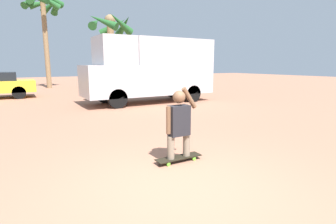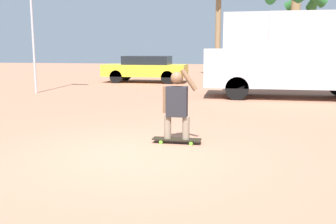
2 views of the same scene
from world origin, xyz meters
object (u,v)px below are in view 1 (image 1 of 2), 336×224
object	(u,v)px
skateboard	(179,158)
palm_tree_near_van	(111,30)
camper_van	(152,68)
person_skateboarder	(179,121)
palm_tree_center_background	(43,8)

from	to	relation	value
skateboard	palm_tree_near_van	bearing A→B (deg)	75.50
skateboard	camper_van	size ratio (longest dim) A/B	0.15
person_skateboarder	skateboard	bearing A→B (deg)	-0.00
person_skateboarder	camper_van	size ratio (longest dim) A/B	0.21
skateboard	palm_tree_center_background	size ratio (longest dim) A/B	0.13
skateboard	palm_tree_center_background	distance (m)	19.69
person_skateboarder	camper_van	xyz separation A→B (m)	(3.23, 7.54, 0.87)
palm_tree_near_van	skateboard	bearing A→B (deg)	-104.50
camper_van	skateboard	bearing A→B (deg)	-113.18
skateboard	camper_van	bearing A→B (deg)	66.82
skateboard	palm_tree_center_background	bearing A→B (deg)	90.87
camper_van	palm_tree_center_background	world-z (taller)	palm_tree_center_background
camper_van	palm_tree_near_van	bearing A→B (deg)	82.72
skateboard	palm_tree_near_van	xyz separation A→B (m)	(4.48, 17.33, 4.52)
camper_van	palm_tree_near_van	distance (m)	10.28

